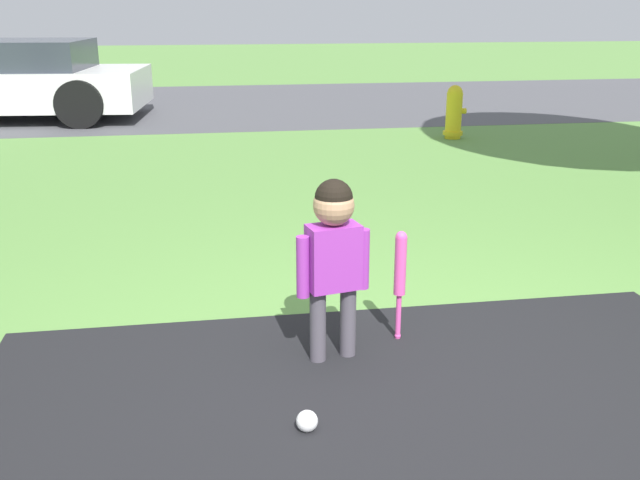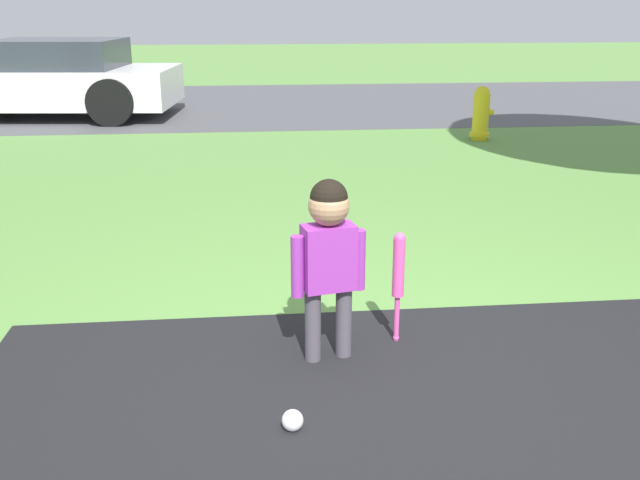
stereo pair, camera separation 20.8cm
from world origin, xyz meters
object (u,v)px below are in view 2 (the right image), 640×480
at_px(child, 329,245).
at_px(parked_car, 51,79).
at_px(fire_hydrant, 481,114).
at_px(sports_ball, 293,420).
at_px(baseball_bat, 398,272).

bearing_deg(child, parked_car, 99.89).
bearing_deg(fire_hydrant, sports_ball, -114.10).
bearing_deg(sports_ball, child, 70.47).
height_order(sports_ball, parked_car, parked_car).
bearing_deg(child, sports_ball, -121.38).
distance_m(child, fire_hydrant, 6.38).
xyz_separation_m(baseball_bat, parked_car, (-3.75, 8.31, 0.19)).
bearing_deg(sports_ball, parked_car, 109.15).
distance_m(child, baseball_bat, 0.46).
distance_m(child, parked_car, 9.11).
relative_size(sports_ball, parked_car, 0.02).
bearing_deg(sports_ball, baseball_bat, 52.34).
xyz_separation_m(baseball_bat, sports_ball, (-0.60, -0.77, -0.34)).
bearing_deg(child, baseball_bat, 10.23).
xyz_separation_m(child, baseball_bat, (0.38, 0.15, -0.21)).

